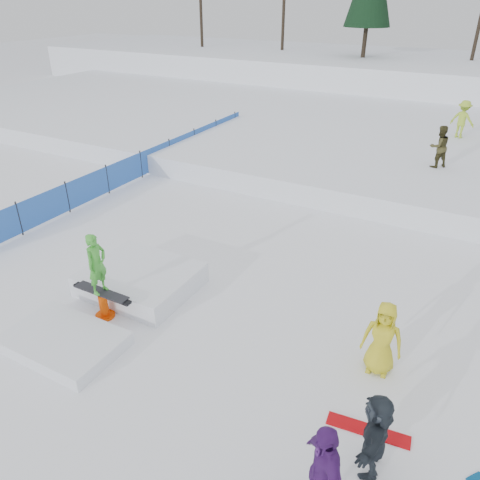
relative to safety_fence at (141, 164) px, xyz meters
The scene contains 11 objects.
ground 9.28m from the safety_fence, 45.44° to the right, with size 120.00×120.00×0.00m, color white.
snow_berm 24.29m from the safety_fence, 74.48° to the left, with size 60.00×14.00×2.40m, color white.
snow_midrise 11.43m from the safety_fence, 55.34° to the left, with size 50.00×18.00×0.80m, color white.
safety_fence is the anchor object (origin of this frame).
walker_olive 11.32m from the safety_fence, 23.63° to the left, with size 0.75×0.59×1.55m, color #383418.
walker_ygreen 14.10m from the safety_fence, 40.88° to the left, with size 1.05×0.60×1.63m, color #9FC22F.
spectator_purple 14.60m from the safety_fence, 41.08° to the right, with size 1.06×0.44×1.80m, color #4C1C6E.
spectator_yellow 12.66m from the safety_fence, 29.64° to the right, with size 0.77×0.50×1.57m, color gold.
spectator_dark 14.22m from the safety_fence, 36.50° to the right, with size 1.37×0.43×1.47m, color #272F37.
loose_board_red 13.69m from the safety_fence, 34.74° to the right, with size 1.40×0.28×0.03m, color #AF050A.
jib_rail_feature 8.64m from the safety_fence, 53.90° to the right, with size 2.60×4.40×2.11m.
Camera 1 is at (5.47, -7.05, 6.61)m, focal length 35.00 mm.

